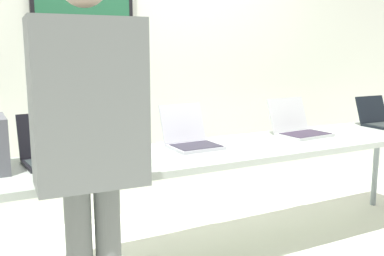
% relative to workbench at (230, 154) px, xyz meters
% --- Properties ---
extents(back_wall, '(8.00, 0.11, 2.47)m').
position_rel_workbench_xyz_m(back_wall, '(-0.02, 1.13, 0.52)').
color(back_wall, silver).
rests_on(back_wall, ground).
extents(workbench, '(3.65, 0.70, 0.77)m').
position_rel_workbench_xyz_m(workbench, '(0.00, 0.00, 0.00)').
color(workbench, '#A5B2A7').
rests_on(workbench, ground).
extents(laptop_station_0, '(0.35, 0.34, 0.27)m').
position_rel_workbench_xyz_m(laptop_station_0, '(-1.11, 0.13, 0.11)').
color(laptop_station_0, black).
rests_on(laptop_station_0, workbench).
extents(laptop_station_1, '(0.32, 0.37, 0.27)m').
position_rel_workbench_xyz_m(laptop_station_1, '(-0.23, 0.14, 0.11)').
color(laptop_station_1, '#AEAFB9').
rests_on(laptop_station_1, workbench).
extents(laptop_station_2, '(0.39, 0.39, 0.27)m').
position_rel_workbench_xyz_m(laptop_station_2, '(0.68, 0.13, 0.11)').
color(laptop_station_2, '#B0B4B4').
rests_on(laptop_station_2, workbench).
extents(laptop_station_3, '(0.32, 0.32, 0.24)m').
position_rel_workbench_xyz_m(laptop_station_3, '(1.58, 0.12, 0.10)').
color(laptop_station_3, black).
rests_on(laptop_station_3, workbench).
extents(person, '(0.45, 0.60, 1.75)m').
position_rel_workbench_xyz_m(person, '(-1.08, -0.62, 0.34)').
color(person, slate).
rests_on(person, ground).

